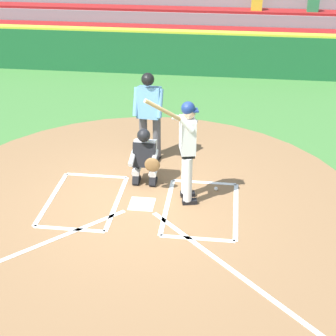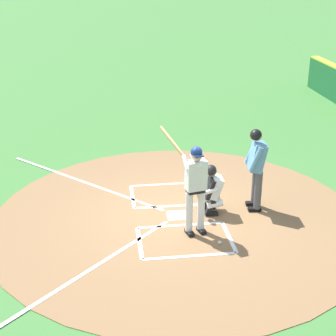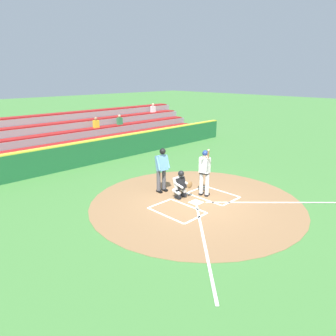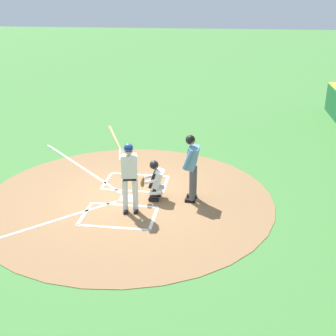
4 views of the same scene
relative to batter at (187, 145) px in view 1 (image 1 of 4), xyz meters
The scene contains 9 objects.
ground_plane 1.36m from the batter, 17.10° to the left, with size 120.00×120.00×0.00m, color #427A38.
dirt_circle 1.35m from the batter, 17.10° to the left, with size 8.00×8.00×0.01m, color olive.
home_plate_and_chalk 1.73m from the batter, 55.70° to the left, with size 7.93×4.91×0.01m.
batter is the anchor object (origin of this frame).
catcher 1.09m from the batter, 32.24° to the right, with size 0.59×0.61×1.13m.
plate_umpire 1.75m from the batter, 59.53° to the right, with size 0.60×0.45×1.86m.
baseball 1.25m from the batter, 140.95° to the right, with size 0.07×0.07×0.07m, color white.
backstop_wall 7.32m from the batter, 84.03° to the right, with size 22.00×0.36×1.31m.
bleacher_stand 10.56m from the batter, 85.90° to the right, with size 20.00×4.25×2.55m.
Camera 1 is at (-1.41, 7.47, 4.83)m, focal length 54.33 mm.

